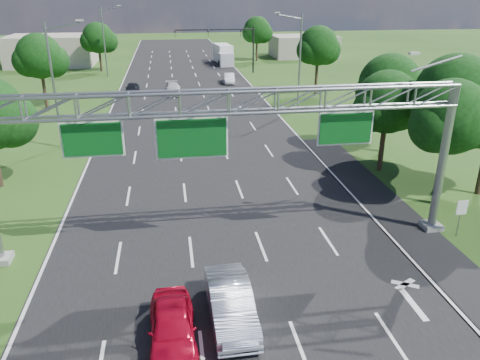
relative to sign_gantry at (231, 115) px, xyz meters
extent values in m
plane|color=#234414|center=(-0.33, 18.00, -6.89)|extent=(220.00, 220.00, 0.00)
cube|color=black|center=(-0.33, 18.00, -6.89)|extent=(18.00, 180.00, 0.02)
cube|color=black|center=(9.87, 2.00, -6.89)|extent=(3.00, 30.00, 0.02)
cube|color=gray|center=(11.17, 0.00, -6.74)|extent=(1.00, 1.00, 0.30)
cylinder|color=gray|center=(11.17, 0.00, -2.89)|extent=(0.44, 0.44, 8.00)
cube|color=gray|center=(-11.33, 0.00, -6.74)|extent=(1.00, 1.00, 0.30)
cylinder|color=gray|center=(9.97, 0.00, 2.11)|extent=(2.54, 0.12, 0.79)
cube|color=beige|center=(8.77, 0.00, 2.61)|extent=(0.50, 0.22, 0.12)
cube|color=white|center=(-6.33, -0.02, -0.89)|extent=(2.80, 0.05, 1.70)
cube|color=#0A5219|center=(-6.33, -0.08, -0.89)|extent=(2.62, 0.05, 1.52)
cube|color=white|center=(-1.83, -0.02, -1.04)|extent=(3.40, 0.05, 2.00)
cube|color=#0A5219|center=(-1.83, -0.08, -1.04)|extent=(3.22, 0.05, 1.82)
cube|color=white|center=(5.67, -0.02, -0.89)|extent=(2.80, 0.05, 1.70)
cube|color=#0A5219|center=(5.67, -0.08, -0.89)|extent=(2.62, 0.05, 1.52)
cylinder|color=gray|center=(12.07, -1.00, -5.89)|extent=(0.06, 0.06, 2.00)
cube|color=white|center=(12.07, -1.03, -5.19)|extent=(0.60, 0.04, 0.80)
cylinder|color=black|center=(10.67, 53.00, -3.39)|extent=(0.24, 0.24, 7.00)
cylinder|color=black|center=(4.67, 53.00, -0.29)|extent=(12.00, 0.18, 0.18)
imported|color=black|center=(-1.33, 53.00, -0.84)|extent=(0.18, 0.22, 1.10)
imported|color=black|center=(3.67, 53.00, -0.84)|extent=(0.18, 0.22, 1.10)
imported|color=black|center=(8.67, 53.00, -0.84)|extent=(0.18, 0.22, 1.10)
cylinder|color=gray|center=(-11.83, 18.00, -1.89)|extent=(0.20, 0.20, 10.00)
cylinder|color=gray|center=(-10.53, 18.00, 2.81)|extent=(2.78, 0.12, 0.60)
cube|color=beige|center=(-9.23, 18.00, 3.21)|extent=(0.55, 0.22, 0.12)
cylinder|color=gray|center=(-11.83, 53.00, -1.89)|extent=(0.20, 0.20, 10.00)
cylinder|color=gray|center=(-10.53, 53.00, 2.81)|extent=(2.78, 0.12, 0.60)
cube|color=beige|center=(-9.23, 53.00, 3.21)|extent=(0.55, 0.22, 0.12)
cylinder|color=gray|center=(11.17, 28.00, -1.89)|extent=(0.20, 0.20, 10.00)
cylinder|color=gray|center=(9.87, 28.00, 2.81)|extent=(2.78, 0.12, 0.60)
cube|color=beige|center=(8.57, 28.00, 3.21)|extent=(0.55, 0.22, 0.12)
cylinder|color=#2D2116|center=(13.17, 3.00, -5.02)|extent=(0.36, 0.36, 3.74)
sphere|color=black|center=(13.17, 3.00, -1.39)|extent=(4.40, 4.40, 4.40)
sphere|color=black|center=(14.27, 3.40, -1.94)|extent=(3.30, 3.30, 3.30)
sphere|color=black|center=(12.18, 2.70, -1.83)|extent=(3.08, 3.08, 3.08)
cylinder|color=#2D2116|center=(15.17, 6.00, -4.80)|extent=(0.36, 0.36, 4.18)
sphere|color=black|center=(15.17, 6.00, -0.71)|extent=(5.00, 5.00, 5.00)
sphere|color=black|center=(16.42, 6.40, -1.34)|extent=(3.75, 3.75, 3.75)
sphere|color=black|center=(14.04, 5.70, -1.21)|extent=(3.50, 3.50, 3.50)
cylinder|color=#2D2116|center=(12.17, 9.00, -5.24)|extent=(0.36, 0.36, 3.30)
sphere|color=black|center=(12.17, 9.00, -1.83)|extent=(4.40, 4.40, 4.40)
sphere|color=black|center=(13.27, 9.40, -2.38)|extent=(3.30, 3.30, 3.30)
sphere|color=black|center=(11.18, 8.70, -2.27)|extent=(3.08, 3.08, 3.08)
sphere|color=black|center=(15.63, 3.70, -1.99)|extent=(3.22, 3.22, 3.22)
cylinder|color=#2D2116|center=(14.17, 13.00, -5.13)|extent=(0.36, 0.36, 3.52)
sphere|color=black|center=(14.17, 13.00, -1.45)|extent=(4.80, 4.80, 4.80)
sphere|color=black|center=(15.37, 13.40, -2.05)|extent=(3.60, 3.60, 3.60)
sphere|color=black|center=(13.09, 12.70, -1.93)|extent=(3.36, 3.36, 3.36)
sphere|color=black|center=(-13.13, 10.40, -2.49)|extent=(3.60, 3.60, 3.60)
cylinder|color=#2D2116|center=(-16.33, 33.00, -5.02)|extent=(0.36, 0.36, 3.74)
sphere|color=black|center=(-16.33, 33.00, -1.23)|extent=(4.80, 4.80, 4.80)
sphere|color=black|center=(-15.13, 33.40, -1.83)|extent=(3.60, 3.60, 3.60)
sphere|color=black|center=(-17.41, 32.70, -1.71)|extent=(3.36, 3.36, 3.36)
cylinder|color=#2D2116|center=(-13.33, 58.00, -5.24)|extent=(0.36, 0.36, 3.30)
sphere|color=black|center=(-13.33, 58.00, -1.67)|extent=(4.80, 4.80, 4.80)
sphere|color=black|center=(-12.13, 58.40, -2.27)|extent=(3.60, 3.60, 3.60)
sphere|color=black|center=(-14.41, 57.70, -2.15)|extent=(3.36, 3.36, 3.36)
cylinder|color=#2D2116|center=(15.67, 36.00, -4.91)|extent=(0.36, 0.36, 3.96)
sphere|color=black|center=(15.67, 36.00, -1.01)|extent=(4.80, 4.80, 4.80)
sphere|color=black|center=(16.87, 36.40, -1.61)|extent=(3.60, 3.60, 3.60)
sphere|color=black|center=(14.59, 35.70, -1.49)|extent=(3.36, 3.36, 3.36)
cylinder|color=#2D2116|center=(13.67, 66.00, -5.13)|extent=(0.36, 0.36, 3.52)
sphere|color=black|center=(13.67, 66.00, -1.45)|extent=(4.80, 4.80, 4.80)
sphere|color=black|center=(14.87, 66.40, -2.05)|extent=(3.60, 3.60, 3.60)
sphere|color=black|center=(12.59, 65.70, -1.93)|extent=(3.36, 3.36, 3.36)
cube|color=#AB9E90|center=(-22.33, 66.00, -4.39)|extent=(14.00, 10.00, 5.00)
cube|color=#AB9E90|center=(23.67, 70.00, -4.89)|extent=(12.00, 9.00, 4.00)
imported|color=#B80822|center=(-3.15, -6.94, -6.16)|extent=(1.81, 4.32, 1.46)
imported|color=silver|center=(-0.85, -5.96, -6.11)|extent=(1.78, 4.81, 1.57)
imported|color=silver|center=(-2.22, 38.28, -6.21)|extent=(2.16, 4.77, 1.35)
imported|color=black|center=(-7.35, 39.42, -6.24)|extent=(1.81, 3.95, 1.31)
imported|color=white|center=(5.76, 44.68, -6.23)|extent=(1.72, 4.13, 1.33)
cube|color=white|center=(7.21, 64.24, -5.21)|extent=(3.04, 6.33, 3.06)
cube|color=silver|center=(7.21, 59.96, -5.77)|extent=(2.55, 2.46, 2.24)
cylinder|color=black|center=(6.09, 60.16, -6.38)|extent=(0.36, 1.02, 1.02)
cylinder|color=black|center=(8.33, 60.16, -6.38)|extent=(0.36, 1.02, 1.02)
cylinder|color=black|center=(6.09, 66.28, -6.38)|extent=(0.36, 1.02, 1.02)
cylinder|color=black|center=(8.33, 66.28, -6.38)|extent=(0.36, 1.02, 1.02)
camera|label=1|loc=(-2.79, -21.11, 5.41)|focal=35.00mm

